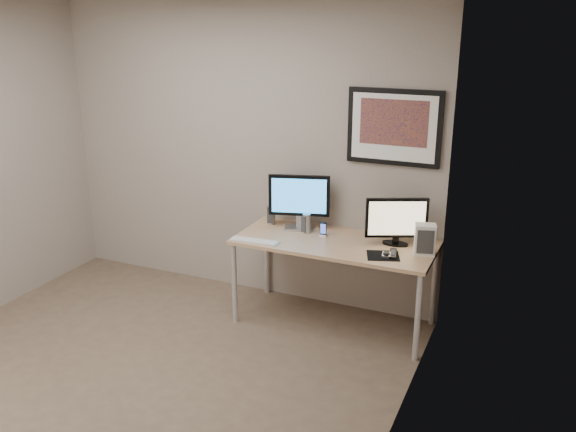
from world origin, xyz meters
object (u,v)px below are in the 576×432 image
at_px(monitor_large, 299,199).
at_px(speaker_left, 271,214).
at_px(framed_art, 394,127).
at_px(phone_dock, 323,229).
at_px(keyboard, 254,241).
at_px(desk, 335,249).
at_px(speaker_right, 306,223).
at_px(monitor_tv, 396,220).
at_px(fan_unit, 425,239).

xyz_separation_m(monitor_large, speaker_left, (-0.27, 0.03, -0.17)).
height_order(framed_art, speaker_left, framed_art).
xyz_separation_m(phone_dock, keyboard, (-0.46, -0.34, -0.05)).
bearing_deg(phone_dock, desk, -33.02).
bearing_deg(speaker_right, monitor_tv, 25.04).
distance_m(phone_dock, keyboard, 0.58).
xyz_separation_m(monitor_large, fan_unit, (1.09, -0.15, -0.14)).
relative_size(speaker_left, phone_dock, 1.43).
bearing_deg(desk, framed_art, 43.46).
bearing_deg(monitor_tv, keyboard, 176.40).
height_order(keyboard, fan_unit, fan_unit).
relative_size(monitor_tv, keyboard, 1.13).
relative_size(monitor_tv, phone_dock, 3.81).
xyz_separation_m(desk, speaker_left, (-0.65, 0.19, 0.15)).
distance_m(keyboard, fan_unit, 1.34).
bearing_deg(framed_art, monitor_tv, -62.38).
distance_m(desk, speaker_left, 0.70).
xyz_separation_m(framed_art, speaker_left, (-1.00, -0.14, -0.81)).
xyz_separation_m(monitor_tv, phone_dock, (-0.59, -0.05, -0.14)).
bearing_deg(speaker_right, monitor_large, 166.92).
distance_m(speaker_right, keyboard, 0.48).
bearing_deg(keyboard, framed_art, 29.60).
xyz_separation_m(speaker_left, fan_unit, (1.37, -0.18, 0.03)).
distance_m(desk, keyboard, 0.65).
height_order(framed_art, keyboard, framed_art).
relative_size(framed_art, monitor_large, 1.49).
xyz_separation_m(desk, speaker_right, (-0.28, 0.09, 0.15)).
bearing_deg(desk, fan_unit, 0.76).
distance_m(monitor_large, speaker_left, 0.32).
height_order(monitor_tv, speaker_left, monitor_tv).
relative_size(phone_dock, keyboard, 0.30).
distance_m(speaker_right, fan_unit, 1.00).
relative_size(framed_art, speaker_right, 4.56).
height_order(speaker_left, fan_unit, fan_unit).
height_order(desk, fan_unit, fan_unit).
bearing_deg(framed_art, desk, -136.54).
relative_size(framed_art, fan_unit, 3.18).
bearing_deg(speaker_left, desk, -23.47).
distance_m(desk, monitor_tv, 0.55).
bearing_deg(speaker_right, framed_art, 43.93).
bearing_deg(framed_art, speaker_right, -159.23).
bearing_deg(monitor_large, keyboard, -131.60).
bearing_deg(fan_unit, monitor_tv, 142.04).
bearing_deg(monitor_large, speaker_right, -52.45).
height_order(phone_dock, fan_unit, fan_unit).
height_order(monitor_large, monitor_tv, monitor_large).
bearing_deg(monitor_tv, framed_art, 93.77).
bearing_deg(monitor_large, fan_unit, -24.16).
bearing_deg(monitor_large, speaker_left, 158.34).
height_order(desk, phone_dock, phone_dock).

